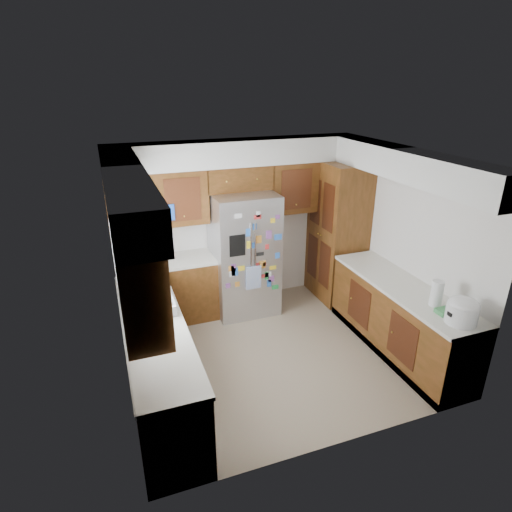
{
  "coord_description": "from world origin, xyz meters",
  "views": [
    {
      "loc": [
        -1.81,
        -4.25,
        3.27
      ],
      "look_at": [
        -0.13,
        0.35,
        1.22
      ],
      "focal_mm": 30.0,
      "sensor_mm": 36.0,
      "label": 1
    }
  ],
  "objects_px": {
    "pantry": "(337,232)",
    "paper_towel": "(437,293)",
    "rice_cooker": "(462,310)",
    "fridge": "(244,254)"
  },
  "relations": [
    {
      "from": "pantry",
      "to": "paper_towel",
      "type": "relative_size",
      "value": 7.21
    },
    {
      "from": "pantry",
      "to": "rice_cooker",
      "type": "xyz_separation_m",
      "value": [
        -0.0,
        -2.53,
        -0.01
      ]
    },
    {
      "from": "pantry",
      "to": "paper_towel",
      "type": "bearing_deg",
      "value": -89.77
    },
    {
      "from": "fridge",
      "to": "rice_cooker",
      "type": "distance_m",
      "value": 2.99
    },
    {
      "from": "rice_cooker",
      "to": "pantry",
      "type": "bearing_deg",
      "value": 89.99
    },
    {
      "from": "pantry",
      "to": "fridge",
      "type": "bearing_deg",
      "value": 177.94
    },
    {
      "from": "rice_cooker",
      "to": "paper_towel",
      "type": "bearing_deg",
      "value": 88.64
    },
    {
      "from": "fridge",
      "to": "paper_towel",
      "type": "relative_size",
      "value": 6.03
    },
    {
      "from": "pantry",
      "to": "rice_cooker",
      "type": "height_order",
      "value": "pantry"
    },
    {
      "from": "pantry",
      "to": "fridge",
      "type": "height_order",
      "value": "pantry"
    }
  ]
}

